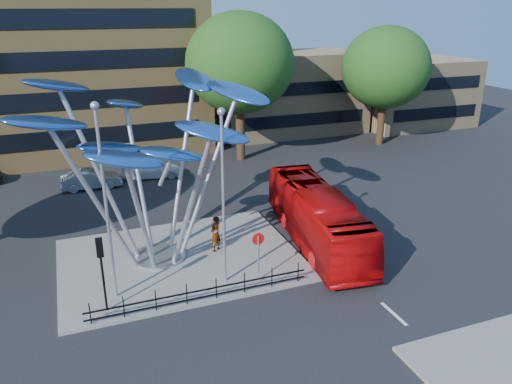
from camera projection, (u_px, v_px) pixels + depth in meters
name	position (u px, v px, depth m)	size (l,w,h in m)	color
ground	(236.00, 320.00, 21.01)	(120.00, 120.00, 0.00)	black
traffic_island	(180.00, 259.00, 25.89)	(12.00, 9.00, 0.15)	slate
low_building_near	(288.00, 93.00, 51.18)	(15.00, 8.00, 8.00)	tan
low_building_far	(412.00, 92.00, 54.32)	(12.00, 8.00, 7.00)	tan
tree_right	(240.00, 63.00, 40.08)	(8.80, 8.80, 12.11)	black
tree_far	(386.00, 68.00, 45.12)	(8.00, 8.00, 10.81)	black
leaf_sculpture	(147.00, 130.00, 23.73)	(12.72, 9.54, 9.51)	#9EA0A5
street_lamp_left	(104.00, 188.00, 20.66)	(0.36, 0.36, 8.80)	#9EA0A5
street_lamp_right	(223.00, 183.00, 22.00)	(0.36, 0.36, 8.30)	#9EA0A5
traffic_light_island	(101.00, 259.00, 20.59)	(0.28, 0.18, 3.42)	black
no_entry_sign_island	(258.00, 248.00, 23.24)	(0.60, 0.10, 2.45)	#9EA0A5
pedestrian_railing_front	(202.00, 293.00, 21.96)	(10.00, 0.06, 1.00)	black
red_bus	(317.00, 216.00, 27.44)	(2.61, 11.15, 3.11)	#B60809
pedestrian	(216.00, 234.00, 26.34)	(0.71, 0.47, 1.96)	gray
parked_car_mid	(91.00, 179.00, 35.88)	(1.47, 4.20, 1.38)	#979A9E
parked_car_right	(152.00, 169.00, 38.22)	(1.84, 4.53, 1.32)	silver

